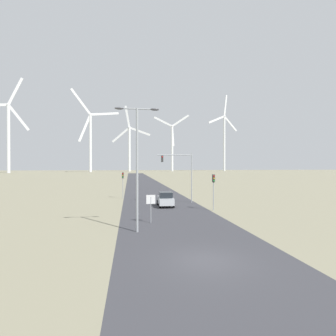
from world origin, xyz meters
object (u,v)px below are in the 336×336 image
at_px(wind_turbine_left, 90,136).
at_px(wind_turbine_far_right, 224,138).
at_px(streetlamp, 137,153).
at_px(stop_sign_near, 151,203).
at_px(traffic_light_mast_overhead, 180,168).
at_px(wind_turbine_center, 129,144).
at_px(wind_turbine_far_left, 8,131).
at_px(traffic_light_post_near_right, 214,184).
at_px(traffic_light_post_near_left, 123,179).
at_px(wind_turbine_right, 172,143).
at_px(car_approaching, 165,199).

height_order(wind_turbine_left, wind_turbine_far_right, wind_turbine_far_right).
distance_m(streetlamp, stop_sign_near, 5.44).
height_order(streetlamp, wind_turbine_left, wind_turbine_left).
relative_size(traffic_light_mast_overhead, wind_turbine_center, 0.11).
bearing_deg(stop_sign_near, streetlamp, -113.10).
xyz_separation_m(stop_sign_near, wind_turbine_far_left, (-87.60, 178.78, 28.57)).
xyz_separation_m(traffic_light_post_near_right, traffic_light_mast_overhead, (-2.56, 6.69, 1.86)).
distance_m(traffic_light_post_near_left, wind_turbine_center, 201.41).
xyz_separation_m(streetlamp, wind_turbine_far_left, (-86.30, 181.83, 24.26)).
height_order(streetlamp, traffic_light_post_near_left, streetlamp).
height_order(stop_sign_near, traffic_light_mast_overhead, traffic_light_mast_overhead).
distance_m(traffic_light_post_near_right, wind_turbine_left, 199.36).
bearing_deg(wind_turbine_center, wind_turbine_right, 8.88).
relative_size(stop_sign_near, wind_turbine_right, 0.05).
bearing_deg(wind_turbine_left, streetlamp, -80.90).
height_order(traffic_light_post_near_left, wind_turbine_far_right, wind_turbine_far_right).
distance_m(traffic_light_post_near_right, wind_turbine_far_right, 240.11).
relative_size(traffic_light_post_near_left, wind_turbine_right, 0.07).
height_order(car_approaching, wind_turbine_far_right, wind_turbine_far_right).
bearing_deg(wind_turbine_center, wind_turbine_far_left, -155.26).
height_order(stop_sign_near, traffic_light_post_near_left, traffic_light_post_near_left).
xyz_separation_m(stop_sign_near, wind_turbine_center, (-1.92, 218.27, 23.60)).
bearing_deg(wind_turbine_far_left, streetlamp, -64.61).
xyz_separation_m(car_approaching, wind_turbine_far_right, (89.62, 218.78, 32.53)).
bearing_deg(traffic_light_post_near_left, streetlamp, -85.65).
distance_m(traffic_light_post_near_left, wind_turbine_left, 185.14).
height_order(streetlamp, traffic_light_post_near_right, streetlamp).
bearing_deg(car_approaching, traffic_light_post_near_left, 122.31).
distance_m(traffic_light_post_near_left, traffic_light_post_near_right, 16.43).
distance_m(wind_turbine_far_left, wind_turbine_left, 57.54).
xyz_separation_m(wind_turbine_right, wind_turbine_far_right, (53.53, 3.54, 6.60)).
relative_size(stop_sign_near, traffic_light_post_near_left, 0.62).
xyz_separation_m(wind_turbine_far_left, wind_turbine_far_right, (179.83, 49.37, 3.11)).
bearing_deg(traffic_light_mast_overhead, wind_turbine_far_right, 68.02).
bearing_deg(wind_turbine_right, wind_turbine_center, -171.12).
distance_m(stop_sign_near, car_approaching, 9.77).
bearing_deg(traffic_light_post_near_left, traffic_light_post_near_right, -50.06).
distance_m(streetlamp, wind_turbine_far_right, 250.90).
bearing_deg(wind_turbine_right, car_approaching, -99.52).
bearing_deg(stop_sign_near, wind_turbine_right, 80.23).
distance_m(streetlamp, traffic_light_post_near_right, 12.74).
relative_size(car_approaching, wind_turbine_right, 0.08).
bearing_deg(streetlamp, stop_sign_near, 66.90).
relative_size(stop_sign_near, wind_turbine_far_right, 0.03).
xyz_separation_m(streetlamp, car_approaching, (3.91, 12.42, -5.16)).
distance_m(traffic_light_post_near_left, car_approaching, 10.54).
height_order(traffic_light_post_near_right, wind_turbine_far_right, wind_turbine_far_right).
bearing_deg(wind_turbine_far_right, car_approaching, -112.28).
relative_size(wind_turbine_left, wind_turbine_far_right, 0.87).
xyz_separation_m(traffic_light_post_near_left, traffic_light_mast_overhead, (7.99, -5.91, 1.89)).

